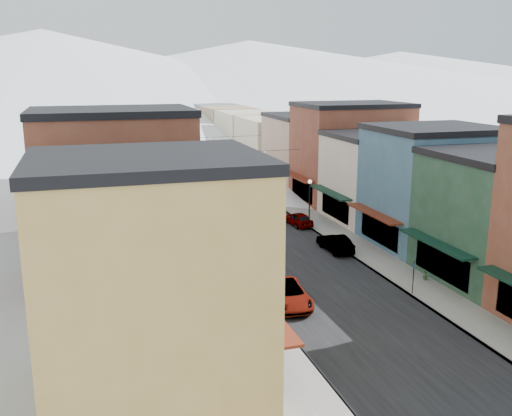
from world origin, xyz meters
TOP-DOWN VIEW (x-y plane):
  - ground at (0.00, 0.00)m, footprint 600.00×600.00m
  - road at (0.00, 60.00)m, footprint 10.00×160.00m
  - sidewalk_left at (-6.60, 60.00)m, footprint 3.20×160.00m
  - sidewalk_right at (6.60, 60.00)m, footprint 3.20×160.00m
  - curb_left at (-5.05, 60.00)m, footprint 0.10×160.00m
  - curb_right at (5.05, 60.00)m, footprint 0.10×160.00m
  - bldg_l_yellow at (-13.19, 4.00)m, footprint 11.30×8.70m
  - bldg_l_cream at (-13.19, 12.50)m, footprint 11.30×8.20m
  - bldg_l_brick_near at (-13.69, 20.50)m, footprint 12.30×8.20m
  - bldg_l_grayblue at (-13.19, 29.00)m, footprint 11.30×9.20m
  - bldg_l_brick_far at (-14.19, 38.00)m, footprint 13.30×9.20m
  - bldg_l_tan at (-13.19, 48.00)m, footprint 11.30×11.20m
  - bldg_r_green at (13.19, 12.00)m, footprint 11.30×9.20m
  - bldg_r_blue at (13.19, 21.00)m, footprint 11.30×9.20m
  - bldg_r_cream at (13.69, 30.00)m, footprint 12.30×9.20m
  - bldg_r_brick_far at (14.19, 39.00)m, footprint 13.30×9.20m
  - bldg_r_tan at (13.19, 49.00)m, footprint 11.30×11.20m
  - distant_blocks at (0.00, 83.00)m, footprint 34.00×55.00m
  - mountain_ridge at (-19.47, 277.18)m, footprint 670.00×340.00m
  - overhead_cables at (0.00, 47.50)m, footprint 16.40×15.04m
  - car_white_suv at (-3.52, 11.91)m, footprint 2.95×5.56m
  - car_silver_sedan at (-4.30, 15.94)m, footprint 2.01×4.29m
  - car_dark_hatch at (-4.30, 30.11)m, footprint 2.11×5.32m
  - car_silver_wagon at (-3.74, 37.70)m, footprint 2.52×5.67m
  - car_green_sedan at (4.30, 21.45)m, footprint 1.68×4.49m
  - car_gray_suv at (4.30, 30.13)m, footprint 2.07×4.21m
  - car_black_sedan at (3.50, 49.11)m, footprint 2.33×5.43m
  - car_lane_silver at (-0.89, 48.87)m, footprint 1.95×4.22m
  - car_lane_white at (1.53, 64.51)m, footprint 2.84×5.05m
  - parking_sign at (5.20, 10.83)m, footprint 0.15×0.30m
  - trash_can at (5.24, 22.03)m, footprint 0.61×0.61m
  - streetlamp_near at (5.20, 29.48)m, footprint 0.38×0.38m
  - streetlamp_far at (6.27, 49.75)m, footprint 0.36×0.36m
  - planter_far at (7.59, 12.92)m, footprint 0.50×0.50m
  - snow_pile_near at (-4.88, 18.82)m, footprint 2.63×2.82m
  - snow_pile_mid at (-4.88, 29.69)m, footprint 2.23×2.57m
  - snow_pile_far at (-4.88, 43.20)m, footprint 2.67×2.84m

SIDE VIEW (x-z plane):
  - ground at x=0.00m, z-range 0.00..0.00m
  - road at x=0.00m, z-range 0.00..0.01m
  - sidewalk_left at x=-6.60m, z-range 0.00..0.15m
  - sidewalk_right at x=6.60m, z-range 0.00..0.15m
  - curb_left at x=-5.05m, z-range 0.00..0.15m
  - curb_right at x=5.05m, z-range 0.00..0.15m
  - snow_pile_mid at x=-4.88m, z-range -0.02..0.92m
  - planter_far at x=7.59m, z-range 0.15..0.79m
  - snow_pile_near at x=-4.88m, z-range -0.02..1.09m
  - snow_pile_far at x=-4.88m, z-range -0.02..1.11m
  - car_lane_white at x=1.53m, z-range 0.00..1.33m
  - trash_can at x=5.24m, z-range 0.16..1.20m
  - car_gray_suv at x=4.30m, z-range 0.00..1.38m
  - car_lane_silver at x=-0.89m, z-range 0.00..1.40m
  - car_silver_sedan at x=-4.30m, z-range 0.00..1.42m
  - car_green_sedan at x=4.30m, z-range 0.00..1.47m
  - car_white_suv at x=-3.52m, z-range 0.00..1.49m
  - car_black_sedan at x=3.50m, z-range 0.00..1.56m
  - car_silver_wagon at x=-3.74m, z-range 0.00..1.61m
  - car_dark_hatch at x=-4.30m, z-range 0.00..1.72m
  - parking_sign at x=5.20m, z-range 0.35..2.68m
  - streetlamp_far at x=6.27m, z-range 0.71..5.01m
  - streetlamp_near at x=5.20m, z-range 0.75..5.32m
  - distant_blocks at x=0.00m, z-range 0.00..8.00m
  - bldg_r_cream at x=13.69m, z-range 0.01..9.01m
  - bldg_l_grayblue at x=-13.19m, z-range 0.01..9.01m
  - bldg_r_tan at x=13.19m, z-range 0.01..9.51m
  - bldg_r_green at x=13.19m, z-range 0.01..9.51m
  - bldg_l_cream at x=-13.19m, z-range 0.01..9.51m
  - bldg_l_tan at x=-13.19m, z-range 0.01..10.01m
  - bldg_r_blue at x=13.19m, z-range 0.01..10.51m
  - bldg_l_brick_far at x=-14.19m, z-range 0.01..11.01m
  - bldg_r_brick_far at x=14.19m, z-range 0.01..11.51m
  - bldg_l_yellow at x=-13.19m, z-range 0.01..11.51m
  - overhead_cables at x=0.00m, z-range 6.18..6.22m
  - bldg_l_brick_near at x=-13.69m, z-range 0.01..12.51m
  - mountain_ridge at x=-19.47m, z-range -2.64..31.36m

